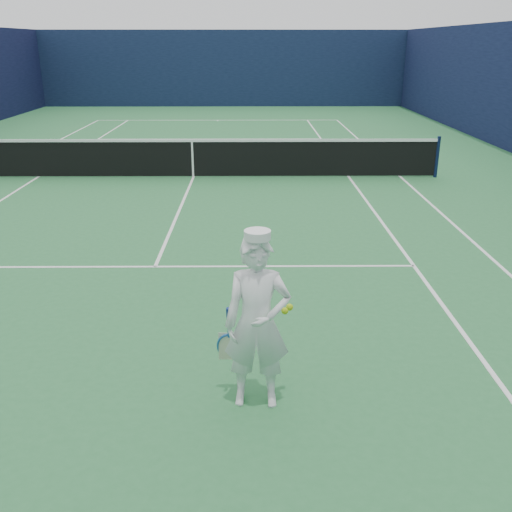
{
  "coord_description": "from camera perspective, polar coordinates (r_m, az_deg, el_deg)",
  "views": [
    {
      "loc": [
        1.53,
        -14.81,
        3.33
      ],
      "look_at": [
        1.58,
        -8.52,
        0.98
      ],
      "focal_mm": 40.0,
      "sensor_mm": 36.0,
      "label": 1
    }
  ],
  "objects": [
    {
      "name": "windscreen_fence",
      "position": [
        14.95,
        -6.59,
        15.3
      ],
      "size": [
        20.12,
        36.12,
        4.0
      ],
      "color": "#0E1836",
      "rests_on": "ground"
    },
    {
      "name": "tennis_player",
      "position": [
        5.39,
        0.12,
        -6.69
      ],
      "size": [
        0.76,
        0.47,
        1.78
      ],
      "rotation": [
        0.0,
        0.0,
        -0.03
      ],
      "color": "white",
      "rests_on": "ground"
    },
    {
      "name": "ground",
      "position": [
        15.26,
        -6.29,
        7.8
      ],
      "size": [
        80.0,
        80.0,
        0.0
      ],
      "primitive_type": "plane",
      "color": "#296C3A",
      "rests_on": "ground"
    },
    {
      "name": "tennis_net",
      "position": [
        15.14,
        -6.37,
        9.85
      ],
      "size": [
        12.88,
        0.09,
        1.07
      ],
      "color": "#141E4C",
      "rests_on": "ground"
    },
    {
      "name": "court_markings",
      "position": [
        15.25,
        -6.29,
        7.82
      ],
      "size": [
        11.03,
        23.83,
        0.01
      ],
      "color": "white",
      "rests_on": "ground"
    }
  ]
}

